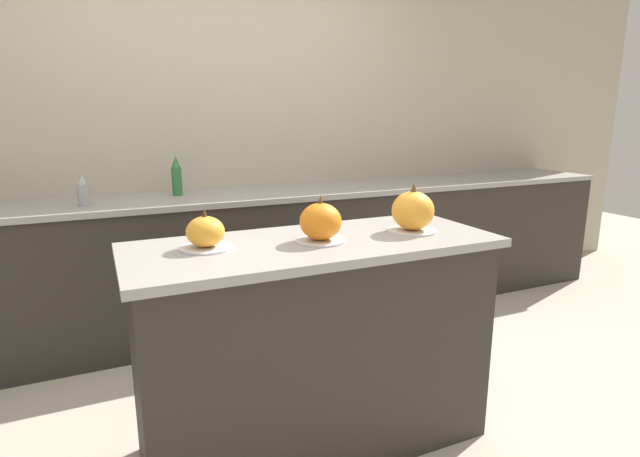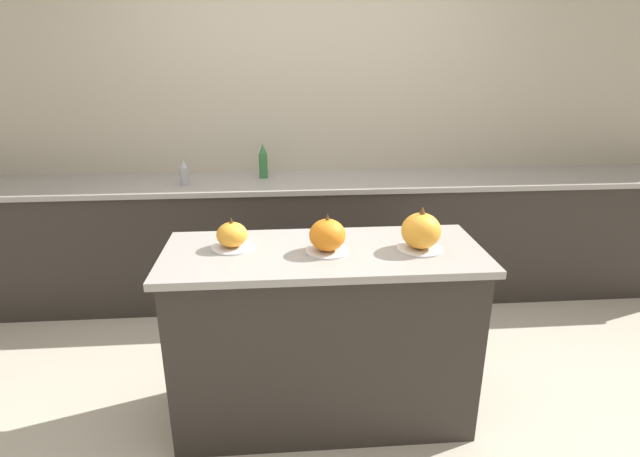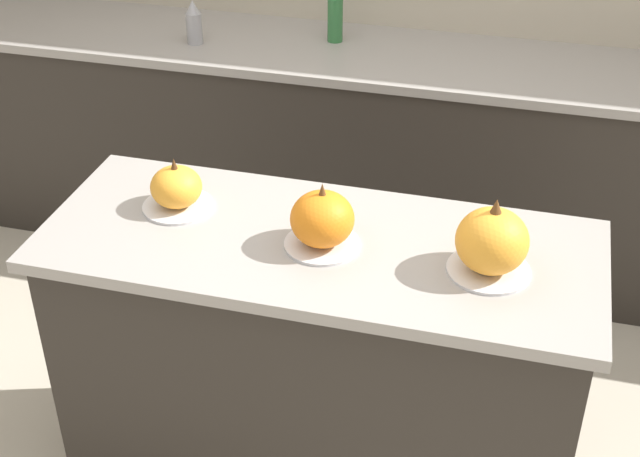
# 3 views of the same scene
# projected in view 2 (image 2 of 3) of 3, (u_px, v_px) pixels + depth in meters

# --- Properties ---
(ground_plane) EXTENTS (12.00, 12.00, 0.00)m
(ground_plane) POSITION_uv_depth(u_px,v_px,m) (323.00, 411.00, 2.62)
(ground_plane) COLOR #BCB29E
(wall_back) EXTENTS (8.00, 0.06, 2.50)m
(wall_back) POSITION_uv_depth(u_px,v_px,m) (305.00, 125.00, 3.77)
(wall_back) COLOR #B2A893
(wall_back) RESTS_ON ground_plane
(kitchen_island) EXTENTS (1.49, 0.60, 0.92)m
(kitchen_island) POSITION_uv_depth(u_px,v_px,m) (323.00, 335.00, 2.47)
(kitchen_island) COLOR #2D2823
(kitchen_island) RESTS_ON ground_plane
(back_counter) EXTENTS (6.00, 0.60, 0.91)m
(back_counter) POSITION_uv_depth(u_px,v_px,m) (308.00, 239.00, 3.74)
(back_counter) COLOR #2D2823
(back_counter) RESTS_ON ground_plane
(pumpkin_cake_left) EXTENTS (0.20, 0.20, 0.15)m
(pumpkin_cake_left) POSITION_uv_depth(u_px,v_px,m) (232.00, 236.00, 2.32)
(pumpkin_cake_left) COLOR silver
(pumpkin_cake_left) RESTS_ON kitchen_island
(pumpkin_cake_center) EXTENTS (0.20, 0.20, 0.19)m
(pumpkin_cake_center) POSITION_uv_depth(u_px,v_px,m) (327.00, 236.00, 2.27)
(pumpkin_cake_center) COLOR silver
(pumpkin_cake_center) RESTS_ON kitchen_island
(pumpkin_cake_right) EXTENTS (0.21, 0.21, 0.21)m
(pumpkin_cake_right) POSITION_uv_depth(u_px,v_px,m) (421.00, 232.00, 2.29)
(pumpkin_cake_right) COLOR silver
(pumpkin_cake_right) RESTS_ON kitchen_island
(bottle_tall) EXTENTS (0.06, 0.06, 0.25)m
(bottle_tall) POSITION_uv_depth(u_px,v_px,m) (263.00, 162.00, 3.59)
(bottle_tall) COLOR #2D6B38
(bottle_tall) RESTS_ON back_counter
(bottle_short) EXTENTS (0.06, 0.06, 0.18)m
(bottle_short) POSITION_uv_depth(u_px,v_px,m) (184.00, 173.00, 3.41)
(bottle_short) COLOR #99999E
(bottle_short) RESTS_ON back_counter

